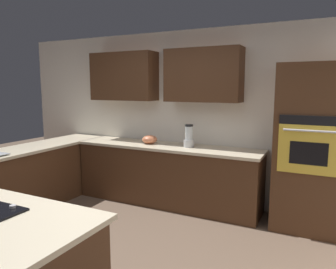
# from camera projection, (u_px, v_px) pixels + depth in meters

# --- Properties ---
(ground_plane) EXTENTS (14.00, 14.00, 0.00)m
(ground_plane) POSITION_uv_depth(u_px,v_px,m) (101.00, 258.00, 3.31)
(ground_plane) COLOR brown
(wall_back) EXTENTS (6.00, 0.44, 2.60)m
(wall_back) POSITION_uv_depth(u_px,v_px,m) (178.00, 106.00, 4.94)
(wall_back) COLOR white
(wall_back) RESTS_ON ground
(lower_cabinets_back) EXTENTS (2.80, 0.60, 0.86)m
(lower_cabinets_back) POSITION_uv_depth(u_px,v_px,m) (167.00, 176.00, 4.82)
(lower_cabinets_back) COLOR #472B19
(lower_cabinets_back) RESTS_ON ground
(countertop_back) EXTENTS (2.84, 0.64, 0.04)m
(countertop_back) POSITION_uv_depth(u_px,v_px,m) (167.00, 147.00, 4.75)
(countertop_back) COLOR beige
(countertop_back) RESTS_ON lower_cabinets_back
(lower_cabinets_side) EXTENTS (0.60, 2.90, 0.86)m
(lower_cabinets_side) POSITION_uv_depth(u_px,v_px,m) (22.00, 181.00, 4.54)
(lower_cabinets_side) COLOR #472B19
(lower_cabinets_side) RESTS_ON ground
(countertop_side) EXTENTS (0.64, 2.94, 0.04)m
(countertop_side) POSITION_uv_depth(u_px,v_px,m) (20.00, 150.00, 4.47)
(countertop_side) COLOR beige
(countertop_side) RESTS_ON lower_cabinets_side
(wall_oven) EXTENTS (0.80, 0.66, 2.04)m
(wall_oven) POSITION_uv_depth(u_px,v_px,m) (310.00, 149.00, 3.87)
(wall_oven) COLOR #472B19
(wall_oven) RESTS_ON ground
(blender) EXTENTS (0.15, 0.15, 0.33)m
(blender) POSITION_uv_depth(u_px,v_px,m) (189.00, 137.00, 4.59)
(blender) COLOR silver
(blender) RESTS_ON countertop_back
(mixing_bowl) EXTENTS (0.23, 0.23, 0.13)m
(mixing_bowl) POSITION_uv_depth(u_px,v_px,m) (150.00, 139.00, 4.89)
(mixing_bowl) COLOR #CC724C
(mixing_bowl) RESTS_ON countertop_back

